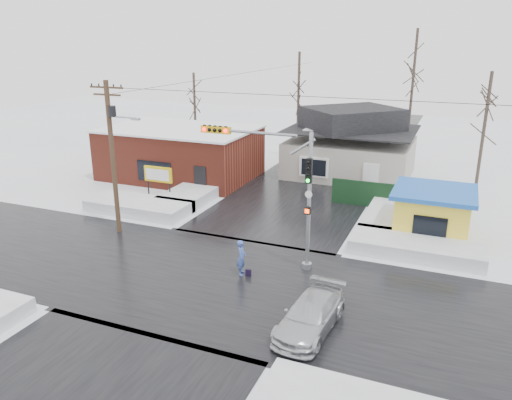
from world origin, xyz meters
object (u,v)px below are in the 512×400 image
at_px(car, 310,315).
at_px(traffic_signal, 279,180).
at_px(utility_pole, 113,149).
at_px(pedestrian, 241,258).
at_px(kiosk, 433,213).
at_px(marquee_sign, 158,175).

bearing_deg(car, traffic_signal, 126.41).
bearing_deg(utility_pole, pedestrian, -14.63).
xyz_separation_m(pedestrian, car, (4.57, -3.49, -0.24)).
bearing_deg(car, kiosk, 77.62).
bearing_deg(car, marquee_sign, 145.67).
bearing_deg(marquee_sign, car, -38.78).
bearing_deg(pedestrian, utility_pole, 61.58).
xyz_separation_m(utility_pole, marquee_sign, (-1.07, 5.99, -3.19)).
distance_m(kiosk, car, 12.94).
distance_m(marquee_sign, pedestrian, 13.23).
distance_m(marquee_sign, car, 18.98).
xyz_separation_m(kiosk, pedestrian, (-8.31, -8.88, -0.56)).
xyz_separation_m(traffic_signal, utility_pole, (-10.36, 0.53, 0.57)).
distance_m(traffic_signal, car, 7.38).
height_order(traffic_signal, utility_pole, utility_pole).
height_order(marquee_sign, car, marquee_sign).
relative_size(marquee_sign, kiosk, 0.55).
distance_m(traffic_signal, utility_pole, 10.39).
height_order(traffic_signal, pedestrian, traffic_signal).
relative_size(kiosk, pedestrian, 2.55).
height_order(marquee_sign, kiosk, kiosk).
xyz_separation_m(traffic_signal, kiosk, (7.07, 7.03, -3.08)).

